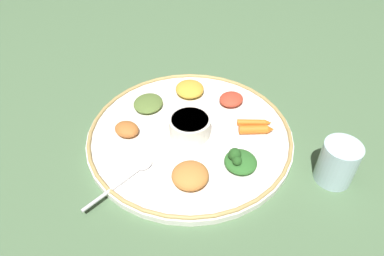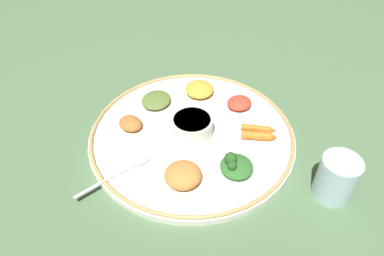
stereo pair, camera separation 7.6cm
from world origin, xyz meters
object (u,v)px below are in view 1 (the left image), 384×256
center_bowl (192,126)px  drinking_glass (339,165)px  spoon (132,176)px  greens_pile (242,161)px  carrot_near_spoon (258,128)px  carrot_outer (256,123)px

center_bowl → drinking_glass: 0.30m
spoon → drinking_glass: (0.01, -0.40, 0.02)m
center_bowl → greens_pile: size_ratio=1.09×
greens_pile → drinking_glass: 0.18m
spoon → drinking_glass: 0.40m
carrot_near_spoon → carrot_outer: 0.02m
carrot_near_spoon → drinking_glass: (-0.12, -0.14, 0.01)m
center_bowl → greens_pile: 0.14m
drinking_glass → carrot_outer: bearing=44.1°
carrot_outer → drinking_glass: bearing=-135.9°
center_bowl → carrot_outer: center_bowl is taller
drinking_glass → greens_pile: bearing=83.6°
spoon → carrot_outer: (0.15, -0.26, 0.00)m
carrot_near_spoon → carrot_outer: (0.02, 0.00, -0.00)m
carrot_near_spoon → drinking_glass: 0.18m
carrot_near_spoon → carrot_outer: size_ratio=0.99×
greens_pile → carrot_outer: 0.13m
greens_pile → carrot_outer: greens_pile is taller
drinking_glass → center_bowl: bearing=67.5°
center_bowl → carrot_near_spoon: 0.14m
spoon → drinking_glass: bearing=-89.0°
carrot_outer → center_bowl: bearing=100.1°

